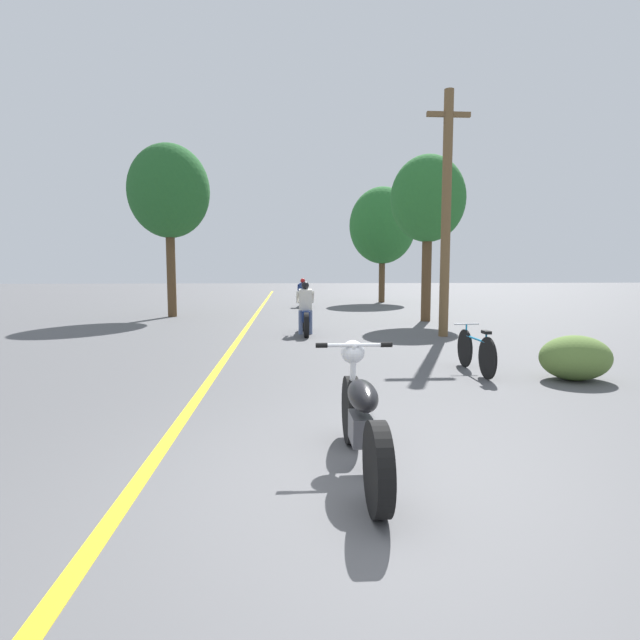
{
  "coord_description": "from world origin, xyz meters",
  "views": [
    {
      "loc": [
        -0.48,
        -3.69,
        1.72
      ],
      "look_at": [
        0.04,
        4.37,
        0.9
      ],
      "focal_mm": 28.0,
      "sensor_mm": 36.0,
      "label": 1
    }
  ],
  "objects": [
    {
      "name": "ground_plane",
      "position": [
        0.0,
        0.0,
        0.0
      ],
      "size": [
        120.0,
        120.0,
        0.0
      ],
      "primitive_type": "plane",
      "color": "#515154"
    },
    {
      "name": "lane_stripe_center",
      "position": [
        -1.7,
        12.37,
        0.0
      ],
      "size": [
        0.14,
        48.0,
        0.01
      ],
      "primitive_type": "cube",
      "color": "yellow",
      "rests_on": "ground"
    },
    {
      "name": "utility_pole",
      "position": [
        3.53,
        8.88,
        3.16
      ],
      "size": [
        1.1,
        0.24,
        6.15
      ],
      "color": "brown",
      "rests_on": "ground"
    },
    {
      "name": "roadside_tree_right_near",
      "position": [
        4.13,
        12.68,
        3.99
      ],
      "size": [
        2.46,
        2.21,
        5.45
      ],
      "color": "#513A23",
      "rests_on": "ground"
    },
    {
      "name": "roadside_tree_right_far",
      "position": [
        4.48,
        22.4,
        4.0
      ],
      "size": [
        3.45,
        3.11,
        6.0
      ],
      "color": "#513A23",
      "rests_on": "ground"
    },
    {
      "name": "roadside_tree_left",
      "position": [
        -4.71,
        14.85,
        4.49
      ],
      "size": [
        2.9,
        2.61,
        6.19
      ],
      "color": "#513A23",
      "rests_on": "ground"
    },
    {
      "name": "roadside_bush",
      "position": [
        3.99,
        3.7,
        0.35
      ],
      "size": [
        1.1,
        0.88,
        0.7
      ],
      "color": "#5B7A38",
      "rests_on": "ground"
    },
    {
      "name": "motorcycle_foreground",
      "position": [
        0.14,
        0.42,
        0.46
      ],
      "size": [
        0.73,
        2.14,
        1.04
      ],
      "color": "black",
      "rests_on": "ground"
    },
    {
      "name": "motorcycle_rider_lead",
      "position": [
        -0.01,
        9.58,
        0.52
      ],
      "size": [
        0.5,
        2.08,
        1.4
      ],
      "color": "black",
      "rests_on": "ground"
    },
    {
      "name": "motorcycle_rider_far",
      "position": [
        0.21,
        19.29,
        0.5
      ],
      "size": [
        0.5,
        2.05,
        1.32
      ],
      "color": "black",
      "rests_on": "ground"
    },
    {
      "name": "bicycle_parked",
      "position": [
        2.64,
        4.34,
        0.36
      ],
      "size": [
        0.44,
        1.68,
        0.78
      ],
      "color": "black",
      "rests_on": "ground"
    }
  ]
}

